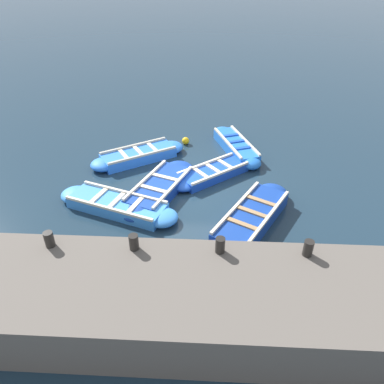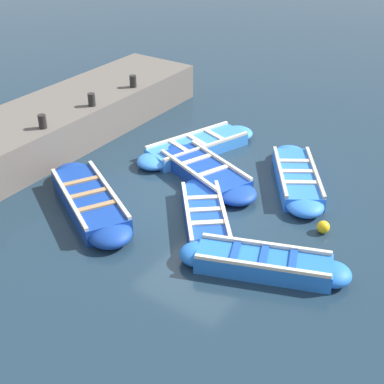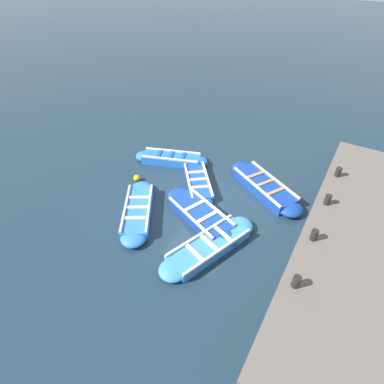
% 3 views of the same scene
% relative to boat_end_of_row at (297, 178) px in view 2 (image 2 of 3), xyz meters
% --- Properties ---
extents(ground_plane, '(120.00, 120.00, 0.00)m').
position_rel_boat_end_of_row_xyz_m(ground_plane, '(-1.66, -1.85, -0.18)').
color(ground_plane, '#1C303F').
extents(boat_end_of_row, '(2.55, 3.33, 0.41)m').
position_rel_boat_end_of_row_xyz_m(boat_end_of_row, '(0.00, 0.00, 0.00)').
color(boat_end_of_row, blue).
rests_on(boat_end_of_row, ground).
extents(boat_tucked, '(2.61, 2.95, 0.35)m').
position_rel_boat_end_of_row_xyz_m(boat_tucked, '(-0.99, -2.60, -0.03)').
color(boat_tucked, '#1947B7').
rests_on(boat_tucked, ground).
extents(boat_mid_row, '(2.08, 3.79, 0.39)m').
position_rel_boat_end_of_row_xyz_m(boat_mid_row, '(-2.97, 0.10, -0.01)').
color(boat_mid_row, '#3884E0').
rests_on(boat_mid_row, ground).
extents(boat_broadside, '(3.33, 1.81, 0.43)m').
position_rel_boat_end_of_row_xyz_m(boat_broadside, '(0.86, -3.42, 0.01)').
color(boat_broadside, blue).
rests_on(boat_broadside, ground).
extents(boat_outer_right, '(3.74, 2.67, 0.46)m').
position_rel_boat_end_of_row_xyz_m(boat_outer_right, '(-3.42, -3.64, 0.03)').
color(boat_outer_right, navy).
rests_on(boat_outer_right, ground).
extents(boat_bow_out, '(3.61, 2.19, 0.41)m').
position_rel_boat_end_of_row_xyz_m(boat_bow_out, '(-2.04, -0.99, -0.00)').
color(boat_bow_out, navy).
rests_on(boat_bow_out, ground).
extents(quay_wall, '(2.48, 10.62, 1.08)m').
position_rel_boat_end_of_row_xyz_m(quay_wall, '(-6.61, -1.85, 0.36)').
color(quay_wall, '#605951').
rests_on(quay_wall, ground).
extents(bollard_mid_north, '(0.20, 0.20, 0.35)m').
position_rel_boat_end_of_row_xyz_m(bollard_mid_north, '(-5.72, -2.74, 1.08)').
color(bollard_mid_north, black).
rests_on(bollard_mid_north, quay_wall).
extents(bollard_mid_south, '(0.20, 0.20, 0.35)m').
position_rel_boat_end_of_row_xyz_m(bollard_mid_south, '(-5.72, -0.97, 1.08)').
color(bollard_mid_south, black).
rests_on(bollard_mid_south, quay_wall).
extents(bollard_south, '(0.20, 0.20, 0.35)m').
position_rel_boat_end_of_row_xyz_m(bollard_south, '(-5.72, 0.80, 1.08)').
color(bollard_south, black).
rests_on(bollard_south, quay_wall).
extents(buoy_orange_near, '(0.28, 0.28, 0.28)m').
position_rel_boat_end_of_row_xyz_m(buoy_orange_near, '(1.32, -1.56, -0.04)').
color(buoy_orange_near, '#EAB214').
rests_on(buoy_orange_near, ground).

